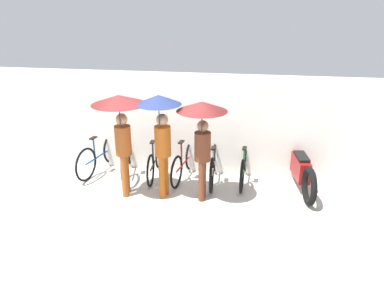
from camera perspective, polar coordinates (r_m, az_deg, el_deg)
ground_plane at (r=7.27m, az=-6.21°, el=-10.32°), size 30.00×30.00×0.00m
back_wall at (r=8.62m, az=-2.96°, el=2.39°), size 12.54×0.12×2.05m
parked_bicycle_0 at (r=9.01m, az=-13.85°, el=-1.63°), size 0.51×1.83×1.05m
parked_bicycle_1 at (r=8.78m, az=-9.83°, el=-1.95°), size 0.54×1.81×1.10m
parked_bicycle_2 at (r=8.55m, az=-5.68°, el=-2.52°), size 0.44×1.71×0.98m
parked_bicycle_3 at (r=8.43m, az=-1.21°, el=-2.74°), size 0.44×1.73×1.08m
parked_bicycle_4 at (r=8.30m, az=3.30°, el=-3.06°), size 0.44×1.84×1.10m
parked_bicycle_5 at (r=8.34m, az=7.95°, el=-3.19°), size 0.44×1.80×1.10m
pedestrian_leading at (r=7.26m, az=-10.86°, el=4.01°), size 1.04×1.04×2.14m
pedestrian_center at (r=7.14m, az=-4.81°, el=3.32°), size 0.86×0.86×2.15m
pedestrian_trailing at (r=7.00m, az=1.57°, el=2.89°), size 0.95×0.95×2.06m
motorcycle at (r=8.29m, az=16.17°, el=-3.69°), size 0.60×2.19×0.95m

